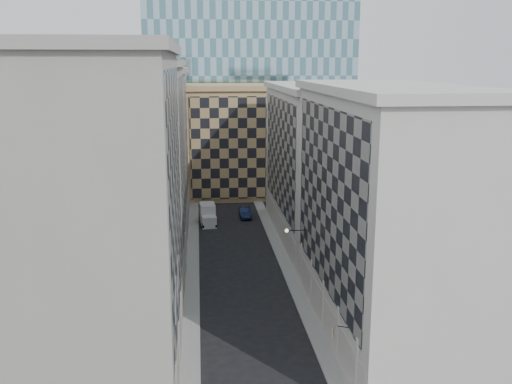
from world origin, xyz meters
TOP-DOWN VIEW (x-y plane):
  - sidewalk_west at (-5.25, 30.00)m, footprint 1.50×100.00m
  - sidewalk_east at (5.25, 30.00)m, footprint 1.50×100.00m
  - bldg_left_a at (-10.88, 11.00)m, footprint 10.80×22.80m
  - bldg_left_b at (-10.88, 33.00)m, footprint 10.80×22.80m
  - bldg_left_c at (-10.88, 55.00)m, footprint 10.80×22.80m
  - bldg_right_a at (10.88, 15.00)m, footprint 10.80×26.80m
  - bldg_right_b at (10.89, 42.00)m, footprint 10.80×28.80m
  - tan_block at (2.00, 67.90)m, footprint 16.80×14.80m
  - church_tower at (0.00, 82.00)m, footprint 7.20×7.20m
  - flagpoles_left at (-5.90, 6.00)m, footprint 0.10×6.33m
  - bracket_lamp at (4.38, 24.00)m, footprint 1.98×0.36m
  - box_truck at (-3.16, 48.91)m, footprint 2.38×5.17m
  - dark_car at (2.34, 51.85)m, footprint 1.65×4.61m
  - shop_sign at (4.96, 6.86)m, footprint 1.25×0.66m

SIDE VIEW (x-z plane):
  - sidewalk_west at x=-5.25m, z-range 0.00..0.15m
  - sidewalk_east at x=5.25m, z-range 0.00..0.15m
  - dark_car at x=2.34m, z-range 0.00..1.51m
  - box_truck at x=-3.16m, z-range -0.18..2.59m
  - shop_sign at x=4.96m, z-range 3.45..4.23m
  - bracket_lamp at x=4.38m, z-range 6.02..6.38m
  - flagpoles_left at x=-5.90m, z-range 6.83..9.17m
  - tan_block at x=2.00m, z-range 0.04..18.84m
  - bldg_right_b at x=10.89m, z-range 0.00..19.70m
  - bldg_right_a at x=10.88m, z-range -0.03..20.67m
  - bldg_left_c at x=-10.88m, z-range -0.02..21.68m
  - bldg_left_b at x=-10.88m, z-range -0.03..22.67m
  - bldg_left_a at x=-10.88m, z-range -0.03..23.67m
  - church_tower at x=0.00m, z-range 1.20..52.70m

